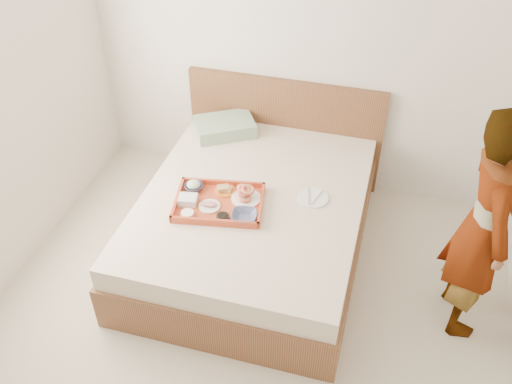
{
  "coord_description": "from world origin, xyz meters",
  "views": [
    {
      "loc": [
        0.72,
        -1.99,
        3.1
      ],
      "look_at": [
        -0.09,
        0.9,
        0.65
      ],
      "focal_mm": 39.48,
      "sensor_mm": 36.0,
      "label": 1
    }
  ],
  "objects_px": {
    "dinner_plate": "(313,198)",
    "bed": "(253,223)",
    "tray": "(219,202)",
    "person": "(484,227)"
  },
  "relations": [
    {
      "from": "dinner_plate",
      "to": "person",
      "type": "relative_size",
      "value": 0.14
    },
    {
      "from": "dinner_plate",
      "to": "bed",
      "type": "bearing_deg",
      "value": -169.01
    },
    {
      "from": "tray",
      "to": "person",
      "type": "bearing_deg",
      "value": -11.89
    },
    {
      "from": "bed",
      "to": "person",
      "type": "bearing_deg",
      "value": -8.74
    },
    {
      "from": "person",
      "to": "bed",
      "type": "bearing_deg",
      "value": 71.61
    },
    {
      "from": "bed",
      "to": "dinner_plate",
      "type": "bearing_deg",
      "value": 10.99
    },
    {
      "from": "bed",
      "to": "person",
      "type": "relative_size",
      "value": 1.24
    },
    {
      "from": "dinner_plate",
      "to": "person",
      "type": "xyz_separation_m",
      "value": [
        1.09,
        -0.31,
        0.27
      ]
    },
    {
      "from": "tray",
      "to": "person",
      "type": "xyz_separation_m",
      "value": [
        1.71,
        -0.06,
        0.25
      ]
    },
    {
      "from": "bed",
      "to": "dinner_plate",
      "type": "height_order",
      "value": "dinner_plate"
    }
  ]
}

